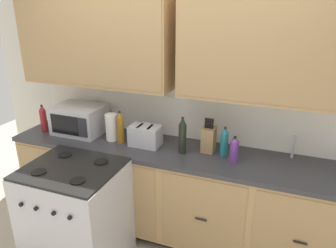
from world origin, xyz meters
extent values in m
cube|color=silver|center=(0.00, 0.62, 1.22)|extent=(4.28, 0.05, 2.43)
cube|color=white|center=(0.00, 0.60, 1.13)|extent=(3.08, 0.01, 0.40)
cube|color=tan|center=(-0.79, 0.43, 1.90)|extent=(1.49, 0.34, 0.95)
cube|color=#A58052|center=(-0.79, 0.26, 1.90)|extent=(1.46, 0.01, 0.89)
cube|color=tan|center=(0.79, 0.43, 1.90)|extent=(1.49, 0.34, 0.95)
cube|color=#A58052|center=(0.79, 0.26, 1.90)|extent=(1.46, 0.01, 0.89)
cube|color=black|center=(0.00, 0.33, 0.05)|extent=(3.02, 0.48, 0.10)
cube|color=tan|center=(0.00, 0.30, 0.49)|extent=(3.08, 0.60, 0.79)
cube|color=#A88354|center=(-1.15, 0.00, 0.49)|extent=(0.71, 0.01, 0.73)
cube|color=black|center=(-1.15, -0.02, 0.49)|extent=(0.10, 0.01, 0.01)
cube|color=#A88354|center=(-0.38, 0.00, 0.49)|extent=(0.71, 0.01, 0.73)
cube|color=black|center=(-0.38, -0.02, 0.49)|extent=(0.10, 0.01, 0.01)
cube|color=#A88354|center=(0.38, 0.00, 0.49)|extent=(0.71, 0.01, 0.73)
cube|color=black|center=(0.38, -0.02, 0.49)|extent=(0.10, 0.01, 0.01)
cube|color=#A88354|center=(1.15, 0.00, 0.49)|extent=(0.71, 0.01, 0.73)
cube|color=black|center=(1.15, -0.02, 0.49)|extent=(0.10, 0.01, 0.01)
cube|color=#333338|center=(0.00, 0.30, 0.91)|extent=(3.11, 0.63, 0.04)
cube|color=#A8AAAF|center=(1.02, 0.33, 0.91)|extent=(0.56, 0.38, 0.02)
cube|color=#B7B7BC|center=(-0.62, -0.33, 0.46)|extent=(0.76, 0.66, 0.92)
cube|color=black|center=(-0.62, -0.33, 0.93)|extent=(0.74, 0.65, 0.02)
cylinder|color=black|center=(-0.80, -0.49, 0.94)|extent=(0.12, 0.12, 0.01)
cylinder|color=black|center=(-0.44, -0.49, 0.94)|extent=(0.12, 0.12, 0.01)
cylinder|color=black|center=(-0.80, -0.17, 0.94)|extent=(0.12, 0.12, 0.01)
cylinder|color=black|center=(-0.44, -0.17, 0.94)|extent=(0.12, 0.12, 0.01)
cylinder|color=black|center=(-0.84, -0.67, 0.75)|extent=(0.03, 0.02, 0.03)
cylinder|color=black|center=(-0.70, -0.67, 0.75)|extent=(0.03, 0.02, 0.03)
cylinder|color=black|center=(-0.54, -0.67, 0.75)|extent=(0.03, 0.02, 0.03)
cylinder|color=black|center=(-0.40, -0.67, 0.75)|extent=(0.03, 0.02, 0.03)
cube|color=#B7B7BC|center=(-1.00, 0.34, 1.07)|extent=(0.48, 0.36, 0.28)
cube|color=black|center=(-1.04, 0.16, 1.07)|extent=(0.31, 0.01, 0.19)
cube|color=#28282D|center=(-0.84, 0.16, 1.07)|extent=(0.10, 0.01, 0.19)
cube|color=#B7B7BC|center=(-0.25, 0.29, 1.02)|extent=(0.28, 0.18, 0.19)
cube|color=black|center=(-0.30, 0.29, 1.11)|extent=(0.02, 0.13, 0.01)
cube|color=black|center=(-0.20, 0.29, 1.11)|extent=(0.02, 0.13, 0.01)
cube|color=#9C794E|center=(0.32, 0.39, 1.04)|extent=(0.11, 0.14, 0.22)
cylinder|color=black|center=(0.29, 0.38, 1.19)|extent=(0.02, 0.02, 0.09)
cylinder|color=black|center=(0.31, 0.38, 1.19)|extent=(0.02, 0.02, 0.09)
cylinder|color=black|center=(0.33, 0.38, 1.19)|extent=(0.02, 0.02, 0.09)
cylinder|color=black|center=(0.35, 0.38, 1.19)|extent=(0.02, 0.02, 0.09)
cylinder|color=#B2B5BA|center=(1.02, 0.51, 1.03)|extent=(0.02, 0.02, 0.20)
cylinder|color=white|center=(-0.60, 0.29, 1.06)|extent=(0.12, 0.12, 0.26)
cylinder|color=black|center=(0.12, 0.26, 1.06)|extent=(0.07, 0.07, 0.27)
cone|color=black|center=(0.12, 0.26, 1.23)|extent=(0.06, 0.06, 0.07)
cylinder|color=black|center=(0.12, 0.26, 1.25)|extent=(0.02, 0.02, 0.02)
cylinder|color=#9E6619|center=(-0.49, 0.27, 1.05)|extent=(0.06, 0.06, 0.25)
cone|color=#9E6619|center=(-0.49, 0.27, 1.21)|extent=(0.06, 0.06, 0.06)
cylinder|color=black|center=(-0.49, 0.27, 1.23)|extent=(0.02, 0.02, 0.02)
cylinder|color=#663384|center=(0.57, 0.26, 1.02)|extent=(0.07, 0.07, 0.18)
cone|color=#663384|center=(0.57, 0.26, 1.13)|extent=(0.07, 0.07, 0.04)
cylinder|color=black|center=(0.57, 0.26, 1.15)|extent=(0.03, 0.03, 0.02)
cylinder|color=#1E707A|center=(0.47, 0.35, 1.03)|extent=(0.07, 0.07, 0.21)
cone|color=#1E707A|center=(0.47, 0.35, 1.16)|extent=(0.06, 0.06, 0.05)
cylinder|color=black|center=(0.47, 0.35, 1.18)|extent=(0.02, 0.02, 0.02)
cylinder|color=maroon|center=(-1.36, 0.24, 1.04)|extent=(0.07, 0.07, 0.23)
cone|color=maroon|center=(-1.36, 0.24, 1.18)|extent=(0.06, 0.06, 0.06)
cylinder|color=black|center=(-1.36, 0.24, 1.20)|extent=(0.02, 0.02, 0.02)
camera|label=1|loc=(0.93, -2.20, 2.19)|focal=34.75mm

